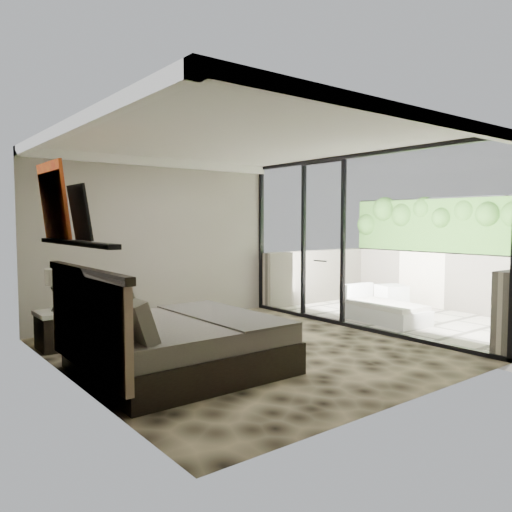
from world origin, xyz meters
TOP-DOWN VIEW (x-y plane):
  - floor at (0.00, 0.00)m, footprint 5.00×5.00m
  - ceiling at (0.00, 0.00)m, footprint 4.50×5.00m
  - back_wall at (0.00, 2.49)m, footprint 4.50×0.02m
  - left_wall at (-2.24, 0.00)m, footprint 0.02×5.00m
  - glass_wall at (2.25, 0.00)m, footprint 0.08×5.00m
  - terrace_slab at (3.75, 0.00)m, footprint 3.00×5.00m
  - parapet_far at (5.10, 0.00)m, footprint 0.30×5.00m
  - foliage_hedge at (5.10, 0.00)m, footprint 0.36×4.60m
  - picture_ledge at (-2.18, 0.10)m, footprint 0.12×2.20m
  - bed at (-1.23, -0.27)m, footprint 2.17×2.10m
  - nightstand at (-1.94, 1.62)m, footprint 0.72×0.72m
  - table_lamp at (-1.94, 1.63)m, footprint 0.31×0.31m
  - abstract_canvas at (-2.19, 0.81)m, footprint 0.13×0.90m
  - framed_print at (-2.14, 0.05)m, footprint 0.11×0.50m
  - ottoman at (4.09, 0.70)m, footprint 0.62×0.62m
  - lounger at (3.07, 0.12)m, footprint 0.88×1.56m

SIDE VIEW (x-z plane):
  - terrace_slab at x=3.75m, z-range -0.12..0.00m
  - floor at x=0.00m, z-range 0.00..0.00m
  - lounger at x=3.07m, z-range -0.11..0.47m
  - ottoman at x=4.09m, z-range 0.00..0.49m
  - nightstand at x=-1.94m, z-range 0.00..0.56m
  - bed at x=-1.23m, z-range -0.25..0.95m
  - parapet_far at x=5.10m, z-range 0.00..1.10m
  - table_lamp at x=-1.94m, z-range 0.60..1.17m
  - back_wall at x=0.00m, z-range 0.00..2.80m
  - left_wall at x=-2.24m, z-range 0.00..2.80m
  - glass_wall at x=2.25m, z-range 0.00..2.80m
  - picture_ledge at x=-2.18m, z-range 1.48..1.52m
  - foliage_hedge at x=5.10m, z-range 1.10..2.20m
  - framed_print at x=-2.14m, z-range 1.53..2.12m
  - abstract_canvas at x=-2.19m, z-range 1.53..2.42m
  - ceiling at x=0.00m, z-range 2.78..2.80m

